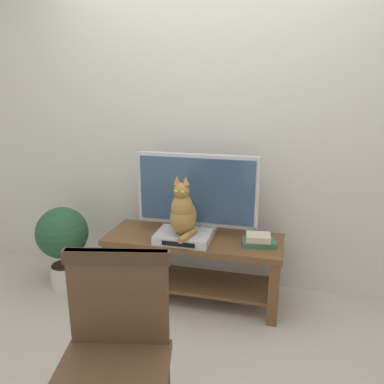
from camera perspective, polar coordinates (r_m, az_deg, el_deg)
ground_plane at (r=2.62m, az=-1.32°, el=-21.75°), size 12.00×12.00×0.00m
back_wall at (r=3.02m, az=3.57°, el=12.03°), size 7.00×0.12×2.80m
tv_stand at (r=2.91m, az=0.25°, el=-9.47°), size 1.31×0.47×0.50m
tv at (r=2.83m, az=0.72°, el=-0.05°), size 0.91×0.20×0.61m
media_box at (r=2.78m, az=-1.25°, el=-6.65°), size 0.39×0.28×0.06m
cat at (r=2.70m, az=-1.34°, el=-3.04°), size 0.19×0.34×0.43m
wooden_chair at (r=1.75m, az=-11.46°, el=-21.70°), size 0.55×0.55×0.93m
book_stack at (r=2.74m, az=9.83°, el=-7.06°), size 0.25×0.18×0.08m
potted_plant at (r=3.23m, az=-18.64°, el=-6.63°), size 0.41×0.41×0.67m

